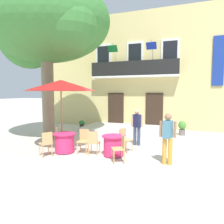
{
  "coord_description": "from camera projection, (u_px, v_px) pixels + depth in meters",
  "views": [
    {
      "loc": [
        3.24,
        -8.45,
        2.34
      ],
      "look_at": [
        -0.51,
        1.88,
        1.3
      ],
      "focal_mm": 33.42,
      "sensor_mm": 36.0,
      "label": 1
    }
  ],
  "objects": [
    {
      "name": "cafe_chair_near_tree_2",
      "position": [
        84.0,
        139.0,
        8.03
      ],
      "size": [
        0.46,
        0.46,
        0.91
      ],
      "color": "tan",
      "rests_on": "ground"
    },
    {
      "name": "cafe_umbrella",
      "position": [
        61.0,
        86.0,
        8.56
      ],
      "size": [
        2.9,
        2.9,
        2.85
      ],
      "color": "#997A56",
      "rests_on": "ground"
    },
    {
      "name": "ground_planter_right",
      "position": [
        182.0,
        127.0,
        11.37
      ],
      "size": [
        0.43,
        0.43,
        0.79
      ],
      "color": "slate",
      "rests_on": "ground"
    },
    {
      "name": "building_facade",
      "position": [
        141.0,
        73.0,
        15.43
      ],
      "size": [
        13.0,
        5.09,
        7.5
      ],
      "color": "#DBC67F",
      "rests_on": "ground"
    },
    {
      "name": "ground_plane",
      "position": [
        108.0,
        145.0,
        9.23
      ],
      "size": [
        120.0,
        120.0,
        0.0
      ],
      "primitive_type": "plane",
      "color": "beige"
    },
    {
      "name": "ground_planter_left",
      "position": [
        82.0,
        124.0,
        13.4
      ],
      "size": [
        0.38,
        0.38,
        0.54
      ],
      "color": "#47423D",
      "rests_on": "ground"
    },
    {
      "name": "cafe_chair_near_tree_0",
      "position": [
        60.0,
        136.0,
        8.76
      ],
      "size": [
        0.56,
        0.56,
        0.91
      ],
      "color": "tan",
      "rests_on": "ground"
    },
    {
      "name": "pedestrian_near_entrance",
      "position": [
        168.0,
        136.0,
        6.69
      ],
      "size": [
        0.53,
        0.39,
        1.67
      ],
      "color": "gold",
      "rests_on": "ground"
    },
    {
      "name": "cafe_chair_near_tree_1",
      "position": [
        46.0,
        142.0,
        7.57
      ],
      "size": [
        0.55,
        0.55,
        0.91
      ],
      "color": "tan",
      "rests_on": "ground"
    },
    {
      "name": "cafe_chair_middle_1",
      "position": [
        120.0,
        147.0,
        6.94
      ],
      "size": [
        0.55,
        0.55,
        0.91
      ],
      "color": "tan",
      "rests_on": "ground"
    },
    {
      "name": "cafe_table_near_tree",
      "position": [
        65.0,
        143.0,
        8.1
      ],
      "size": [
        0.86,
        0.86,
        0.76
      ],
      "color": "#E52D66",
      "rests_on": "ground"
    },
    {
      "name": "cafe_chair_middle_0",
      "position": [
        93.0,
        141.0,
        7.74
      ],
      "size": [
        0.45,
        0.45,
        0.91
      ],
      "color": "tan",
      "rests_on": "ground"
    },
    {
      "name": "entrance_step_platform",
      "position": [
        129.0,
        129.0,
        12.61
      ],
      "size": [
        5.42,
        2.77,
        0.25
      ],
      "primitive_type": "cube",
      "color": "silver",
      "rests_on": "ground"
    },
    {
      "name": "pedestrian_mid_plaza",
      "position": [
        137.0,
        125.0,
        9.17
      ],
      "size": [
        0.53,
        0.37,
        1.61
      ],
      "color": "#384260",
      "rests_on": "ground"
    },
    {
      "name": "plane_tree",
      "position": [
        45.0,
        26.0,
        10.08
      ],
      "size": [
        6.4,
        5.62,
        7.54
      ],
      "color": "#7F755B",
      "rests_on": "ground"
    },
    {
      "name": "cafe_chair_middle_2",
      "position": [
        125.0,
        138.0,
        8.26
      ],
      "size": [
        0.52,
        0.52,
        0.91
      ],
      "color": "tan",
      "rests_on": "ground"
    },
    {
      "name": "cafe_table_middle",
      "position": [
        114.0,
        145.0,
        7.67
      ],
      "size": [
        0.86,
        0.86,
        0.76
      ],
      "color": "#E52D66",
      "rests_on": "ground"
    }
  ]
}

